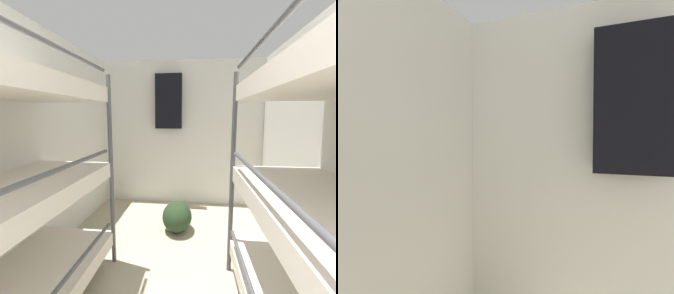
% 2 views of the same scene
% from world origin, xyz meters
% --- Properties ---
extents(wall_left, '(0.06, 4.27, 2.50)m').
position_xyz_m(wall_left, '(-1.41, 2.08, 1.25)').
color(wall_left, silver).
rests_on(wall_left, ground_plane).
extents(wall_back, '(2.88, 0.06, 2.50)m').
position_xyz_m(wall_back, '(0.00, 4.18, 1.25)').
color(wall_back, silver).
rests_on(wall_back, ground_plane).
extents(duffel_bag, '(0.40, 0.50, 0.40)m').
position_xyz_m(duffel_bag, '(0.02, 3.12, 0.20)').
color(duffel_bag, '#23381E').
rests_on(duffel_bag, ground_plane).
extents(hanging_coat, '(0.44, 0.12, 0.90)m').
position_xyz_m(hanging_coat, '(-0.20, 4.03, 1.80)').
color(hanging_coat, black).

